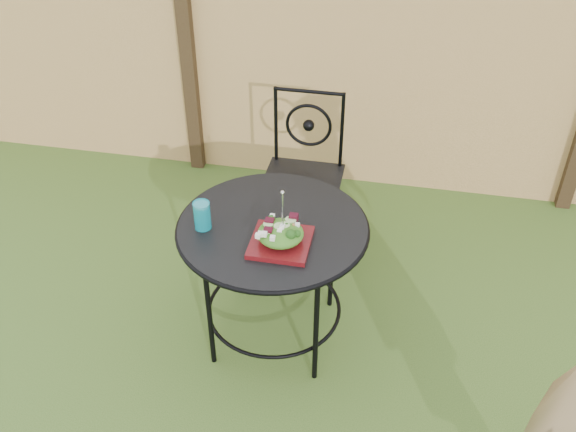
# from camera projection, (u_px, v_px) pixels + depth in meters

# --- Properties ---
(fence) EXTENTS (8.00, 0.12, 1.90)m
(fence) POSITION_uv_depth(u_px,v_px,m) (385.00, 56.00, 4.07)
(fence) COLOR #F0BA77
(fence) RESTS_ON ground
(patio_table) EXTENTS (0.92, 0.92, 0.72)m
(patio_table) POSITION_uv_depth(u_px,v_px,m) (273.00, 248.00, 3.11)
(patio_table) COLOR black
(patio_table) RESTS_ON ground
(patio_chair) EXTENTS (0.46, 0.46, 0.95)m
(patio_chair) POSITION_uv_depth(u_px,v_px,m) (304.00, 170.00, 3.83)
(patio_chair) COLOR black
(patio_chair) RESTS_ON ground
(salad_plate) EXTENTS (0.27, 0.27, 0.02)m
(salad_plate) POSITION_uv_depth(u_px,v_px,m) (281.00, 242.00, 2.91)
(salad_plate) COLOR #480A0F
(salad_plate) RESTS_ON patio_table
(salad) EXTENTS (0.21, 0.21, 0.08)m
(salad) POSITION_uv_depth(u_px,v_px,m) (281.00, 233.00, 2.88)
(salad) COLOR #235614
(salad) RESTS_ON salad_plate
(fork) EXTENTS (0.01, 0.01, 0.18)m
(fork) POSITION_uv_depth(u_px,v_px,m) (283.00, 210.00, 2.80)
(fork) COLOR silver
(fork) RESTS_ON salad
(drinking_glass) EXTENTS (0.08, 0.08, 0.14)m
(drinking_glass) POSITION_uv_depth(u_px,v_px,m) (202.00, 215.00, 2.98)
(drinking_glass) COLOR #0D8798
(drinking_glass) RESTS_ON patio_table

